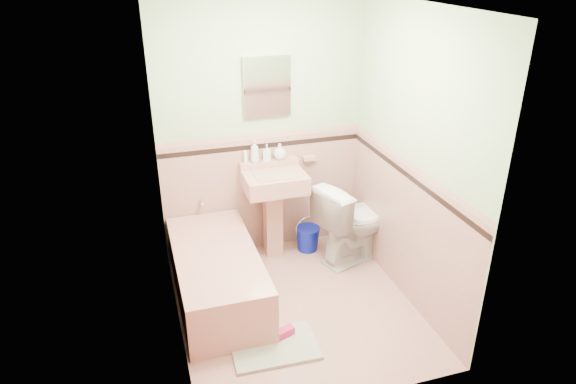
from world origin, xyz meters
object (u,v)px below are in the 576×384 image
object	(u,v)px
bathtub	(217,277)
bucket	(308,239)
medicine_cabinet	(267,86)
soap_bottle_left	(255,151)
shoe	(285,332)
soap_bottle_mid	(267,153)
sink	(275,216)
soap_bottle_right	(280,151)
toilet	(355,221)

from	to	relation	value
bathtub	bucket	distance (m)	1.18
medicine_cabinet	soap_bottle_left	bearing A→B (deg)	-167.92
soap_bottle_left	shoe	xyz separation A→B (m)	(-0.13, -1.39, -1.03)
soap_bottle_mid	medicine_cabinet	bearing A→B (deg)	58.62
bathtub	bucket	size ratio (longest dim) A/B	5.98
bathtub	sink	world-z (taller)	sink
medicine_cabinet	bucket	size ratio (longest dim) A/B	2.23
medicine_cabinet	bucket	xyz separation A→B (m)	(0.36, -0.18, -1.57)
soap_bottle_right	toilet	distance (m)	1.01
sink	bucket	world-z (taller)	sink
shoe	bucket	bearing A→B (deg)	44.93
shoe	soap_bottle_right	bearing A→B (deg)	56.67
soap_bottle_left	bucket	xyz separation A→B (m)	(0.50, -0.15, -0.96)
medicine_cabinet	bucket	distance (m)	1.63
soap_bottle_left	toilet	distance (m)	1.20
soap_bottle_right	shoe	distance (m)	1.76
toilet	sink	bearing A→B (deg)	51.73
bucket	soap_bottle_mid	bearing A→B (deg)	157.98
sink	soap_bottle_right	bearing A→B (deg)	58.82
sink	toilet	xyz separation A→B (m)	(0.75, -0.26, -0.04)
medicine_cabinet	soap_bottle_mid	world-z (taller)	medicine_cabinet
medicine_cabinet	bucket	bearing A→B (deg)	-26.94
medicine_cabinet	soap_bottle_right	distance (m)	0.65
soap_bottle_left	soap_bottle_right	xyz separation A→B (m)	(0.25, 0.00, -0.03)
soap_bottle_right	toilet	bearing A→B (deg)	-33.99
bathtub	soap_bottle_left	distance (m)	1.24
toilet	bucket	bearing A→B (deg)	34.83
bathtub	soap_bottle_right	size ratio (longest dim) A/B	9.53
soap_bottle_right	toilet	xyz separation A→B (m)	(0.65, -0.44, -0.64)
sink	shoe	bearing A→B (deg)	-102.38
bathtub	sink	bearing A→B (deg)	37.93
sink	bucket	bearing A→B (deg)	4.24
sink	bucket	xyz separation A→B (m)	(0.36, 0.03, -0.33)
soap_bottle_mid	soap_bottle_left	bearing A→B (deg)	180.00
medicine_cabinet	soap_bottle_right	bearing A→B (deg)	-15.40
soap_bottle_left	toilet	world-z (taller)	soap_bottle_left
soap_bottle_left	soap_bottle_right	world-z (taller)	soap_bottle_left
bucket	shoe	size ratio (longest dim) A/B	1.62
soap_bottle_mid	soap_bottle_right	size ratio (longest dim) A/B	1.04
soap_bottle_left	soap_bottle_right	bearing A→B (deg)	0.00
toilet	shoe	world-z (taller)	toilet
bathtub	soap_bottle_left	bearing A→B (deg)	52.75
soap_bottle_mid	toilet	xyz separation A→B (m)	(0.77, -0.44, -0.65)
bucket	shoe	bearing A→B (deg)	-116.81
medicine_cabinet	soap_bottle_left	size ratio (longest dim) A/B	2.60
toilet	soap_bottle_left	bearing A→B (deg)	44.49
bathtub	soap_bottle_mid	distance (m)	1.28
soap_bottle_left	soap_bottle_right	size ratio (longest dim) A/B	1.37
soap_bottle_left	toilet	xyz separation A→B (m)	(0.89, -0.44, -0.67)
soap_bottle_mid	soap_bottle_right	xyz separation A→B (m)	(0.13, 0.00, -0.00)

